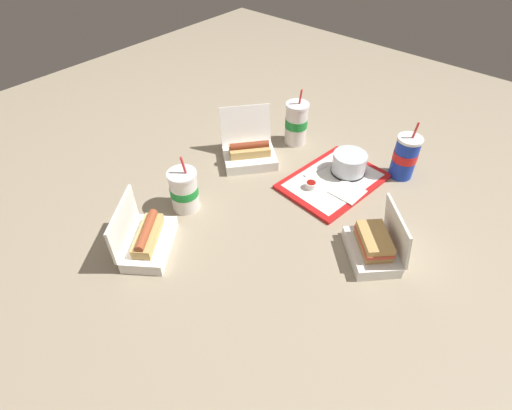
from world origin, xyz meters
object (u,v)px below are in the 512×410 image
at_px(clamshell_sandwich_right, 375,246).
at_px(soda_cup_front, 184,190).
at_px(cake_container, 349,164).
at_px(clamshell_hotdog_center, 249,152).
at_px(ketchup_cup, 311,185).
at_px(soda_cup_left, 405,157).
at_px(soda_cup_corner, 296,123).
at_px(clamshell_hotdog_back, 146,239).
at_px(plastic_fork, 316,171).
at_px(food_tray, 333,181).

relative_size(clamshell_sandwich_right, soda_cup_front, 1.11).
relative_size(cake_container, soda_cup_front, 0.61).
bearing_deg(clamshell_hotdog_center, ketchup_cup, -88.40).
bearing_deg(cake_container, soda_cup_left, -49.95).
bearing_deg(soda_cup_front, soda_cup_corner, -4.13).
height_order(ketchup_cup, soda_cup_corner, soda_cup_corner).
bearing_deg(soda_cup_left, clamshell_hotdog_back, 153.61).
distance_m(plastic_fork, soda_cup_front, 0.50).
height_order(cake_container, soda_cup_left, soda_cup_left).
distance_m(cake_container, soda_cup_corner, 0.29).
relative_size(cake_container, soda_cup_left, 0.56).
bearing_deg(soda_cup_left, food_tray, 140.87).
distance_m(ketchup_cup, clamshell_sandwich_right, 0.34).
xyz_separation_m(clamshell_hotdog_center, soda_cup_front, (-0.34, -0.01, 0.03)).
bearing_deg(clamshell_sandwich_right, plastic_fork, 58.57).
bearing_deg(plastic_fork, clamshell_sandwich_right, -109.14).
bearing_deg(clamshell_hotdog_center, clamshell_hotdog_back, -172.87).
bearing_deg(soda_cup_corner, soda_cup_front, 175.87).
distance_m(food_tray, cake_container, 0.09).
distance_m(clamshell_hotdog_center, soda_cup_corner, 0.24).
height_order(clamshell_sandwich_right, clamshell_hotdog_back, clamshell_sandwich_right).
bearing_deg(food_tray, soda_cup_corner, 65.27).
xyz_separation_m(cake_container, clamshell_sandwich_right, (-0.29, -0.27, -0.01)).
height_order(soda_cup_corner, soda_cup_left, soda_cup_corner).
distance_m(clamshell_sandwich_right, soda_cup_front, 0.63).
bearing_deg(ketchup_cup, cake_container, -16.67).
bearing_deg(cake_container, plastic_fork, 129.36).
bearing_deg(clamshell_hotdog_center, food_tray, -72.77).
bearing_deg(soda_cup_left, ketchup_cup, 145.67).
height_order(soda_cup_corner, soda_cup_front, soda_cup_corner).
bearing_deg(clamshell_hotdog_center, soda_cup_front, -177.50).
xyz_separation_m(food_tray, soda_cup_front, (-0.44, 0.31, 0.07)).
height_order(ketchup_cup, clamshell_sandwich_right, clamshell_sandwich_right).
bearing_deg(soda_cup_front, soda_cup_left, -36.37).
height_order(ketchup_cup, soda_cup_left, soda_cup_left).
xyz_separation_m(food_tray, soda_cup_corner, (0.12, 0.27, 0.08)).
bearing_deg(clamshell_hotdog_back, soda_cup_corner, 0.93).
bearing_deg(clamshell_hotdog_back, ketchup_cup, -21.63).
bearing_deg(ketchup_cup, clamshell_hotdog_center, 91.60).
xyz_separation_m(plastic_fork, clamshell_hotdog_center, (-0.10, 0.24, 0.03)).
bearing_deg(clamshell_sandwich_right, clamshell_hotdog_back, 128.33).
bearing_deg(food_tray, clamshell_sandwich_right, -128.13).
bearing_deg(ketchup_cup, soda_cup_corner, 46.98).
height_order(ketchup_cup, plastic_fork, ketchup_cup).
relative_size(plastic_fork, clamshell_hotdog_center, 0.40).
distance_m(clamshell_hotdog_back, soda_cup_corner, 0.77).
bearing_deg(soda_cup_front, cake_container, -32.00).
bearing_deg(soda_cup_corner, food_tray, -114.73).
relative_size(cake_container, soda_cup_corner, 0.54).
bearing_deg(clamshell_sandwich_right, soda_cup_left, 15.41).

